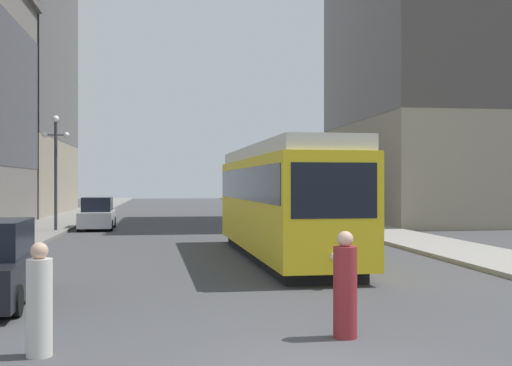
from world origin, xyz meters
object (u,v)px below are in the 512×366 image
at_px(pedestrian_crossing_near, 39,303).
at_px(lamp_post_left_far, 56,156).
at_px(transit_bus, 287,193).
at_px(parked_car_left_mid, 97,214).
at_px(pedestrian_crossing_far, 345,288).
at_px(streetcar, 281,198).

height_order(pedestrian_crossing_near, lamp_post_left_far, lamp_post_left_far).
bearing_deg(transit_bus, parked_car_left_mid, -162.16).
bearing_deg(lamp_post_left_far, pedestrian_crossing_far, -70.16).
height_order(transit_bus, pedestrian_crossing_far, transit_bus).
bearing_deg(lamp_post_left_far, streetcar, -52.93).
distance_m(pedestrian_crossing_far, lamp_post_left_far, 25.92).
bearing_deg(lamp_post_left_far, transit_bus, 25.66).
xyz_separation_m(streetcar, pedestrian_crossing_far, (-0.97, -11.35, -1.26)).
relative_size(streetcar, pedestrian_crossing_far, 7.27).
height_order(streetcar, pedestrian_crossing_near, streetcar).
distance_m(streetcar, lamp_post_left_far, 16.21).
bearing_deg(transit_bus, pedestrian_crossing_far, -101.05).
relative_size(pedestrian_crossing_near, pedestrian_crossing_far, 0.95).
bearing_deg(pedestrian_crossing_far, streetcar, -43.28).
height_order(pedestrian_crossing_near, pedestrian_crossing_far, pedestrian_crossing_far).
bearing_deg(pedestrian_crossing_far, parked_car_left_mid, -23.96).
distance_m(streetcar, pedestrian_crossing_near, 13.27).
bearing_deg(transit_bus, pedestrian_crossing_near, -109.45).
xyz_separation_m(pedestrian_crossing_near, pedestrian_crossing_far, (4.92, 0.47, 0.04)).
relative_size(parked_car_left_mid, pedestrian_crossing_near, 2.69).
relative_size(streetcar, pedestrian_crossing_near, 7.62).
height_order(streetcar, pedestrian_crossing_far, streetcar).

